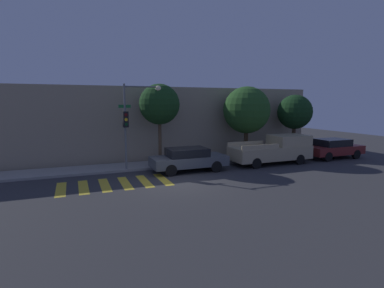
% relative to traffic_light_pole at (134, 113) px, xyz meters
% --- Properties ---
extents(ground_plane, '(60.00, 60.00, 0.00)m').
position_rel_traffic_light_pole_xyz_m(ground_plane, '(1.51, -3.37, -3.38)').
color(ground_plane, '#333335').
extents(sidewalk, '(26.00, 2.25, 0.14)m').
position_rel_traffic_light_pole_xyz_m(sidewalk, '(1.51, 0.95, -3.31)').
color(sidewalk, gray).
rests_on(sidewalk, ground).
extents(building_row, '(26.00, 6.00, 5.07)m').
position_rel_traffic_light_pole_xyz_m(building_row, '(1.51, 5.48, -0.85)').
color(building_row, gray).
rests_on(building_row, ground).
extents(crosswalk, '(5.38, 2.60, 0.00)m').
position_rel_traffic_light_pole_xyz_m(crosswalk, '(-1.50, -2.57, -3.38)').
color(crosswalk, gold).
rests_on(crosswalk, ground).
extents(traffic_light_pole, '(2.52, 0.56, 5.07)m').
position_rel_traffic_light_pole_xyz_m(traffic_light_pole, '(0.00, 0.00, 0.00)').
color(traffic_light_pole, slate).
rests_on(traffic_light_pole, ground).
extents(sedan_near_corner, '(4.43, 1.84, 1.37)m').
position_rel_traffic_light_pole_xyz_m(sedan_near_corner, '(2.90, -1.27, -2.65)').
color(sedan_near_corner, '#4C5156').
rests_on(sedan_near_corner, ground).
extents(pickup_truck, '(5.39, 2.01, 1.85)m').
position_rel_traffic_light_pole_xyz_m(pickup_truck, '(8.99, -1.27, -2.46)').
color(pickup_truck, tan).
rests_on(pickup_truck, ground).
extents(sedan_middle, '(4.27, 1.88, 1.41)m').
position_rel_traffic_light_pole_xyz_m(sedan_middle, '(14.12, -1.27, -2.63)').
color(sedan_middle, maroon).
rests_on(sedan_middle, ground).
extents(tree_near_corner, '(2.53, 2.53, 5.17)m').
position_rel_traffic_light_pole_xyz_m(tree_near_corner, '(1.79, 0.85, 0.50)').
color(tree_near_corner, brown).
rests_on(tree_near_corner, ground).
extents(tree_midblock, '(3.29, 3.29, 5.13)m').
position_rel_traffic_light_pole_xyz_m(tree_midblock, '(8.11, 0.85, 0.09)').
color(tree_midblock, '#42301E').
rests_on(tree_midblock, ground).
extents(tree_far_end, '(2.59, 2.59, 4.60)m').
position_rel_traffic_light_pole_xyz_m(tree_far_end, '(12.34, 0.85, -0.10)').
color(tree_far_end, brown).
rests_on(tree_far_end, ground).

